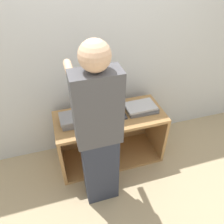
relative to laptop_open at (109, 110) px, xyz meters
name	(u,v)px	position (x,y,z in m)	size (l,w,h in m)	color
ground_plane	(116,173)	(0.00, -0.33, -0.75)	(12.00, 12.00, 0.00)	tan
wall_back	(100,61)	(0.00, 0.33, 0.45)	(8.00, 0.05, 2.40)	silver
cart	(109,134)	(0.00, 0.01, -0.40)	(1.27, 0.55, 0.70)	#A87A47
laptop_open	(109,110)	(0.00, 0.00, 0.00)	(0.35, 0.34, 0.23)	#333338
laptop_stack_left	(77,119)	(-0.38, -0.05, 0.00)	(0.37, 0.24, 0.10)	gray
laptop_stack_right	(141,108)	(0.38, -0.06, -0.01)	(0.37, 0.25, 0.07)	slate
person	(99,136)	(-0.24, -0.54, 0.16)	(0.40, 0.54, 1.78)	#2D3342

